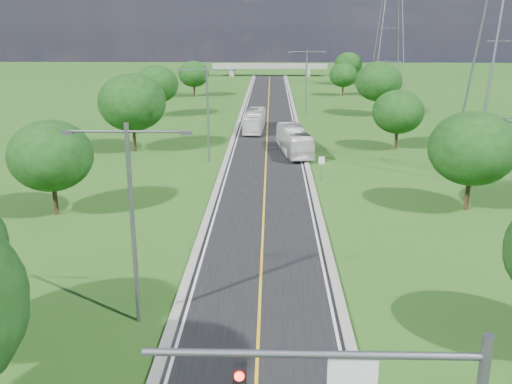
{
  "coord_description": "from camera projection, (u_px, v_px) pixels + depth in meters",
  "views": [
    {
      "loc": [
        0.54,
        -13.21,
        14.46
      ],
      "look_at": [
        -0.48,
        24.48,
        3.0
      ],
      "focal_mm": 40.0,
      "sensor_mm": 36.0,
      "label": 1
    }
  ],
  "objects": [
    {
      "name": "streetlight_far_right",
      "position": [
        306.0,
        76.0,
        89.58
      ],
      "size": [
        5.9,
        0.25,
        10.0
      ],
      "color": "slate",
      "rests_on": "ground"
    },
    {
      "name": "streetlight_mid_left",
      "position": [
        208.0,
        106.0,
        58.32
      ],
      "size": [
        5.9,
        0.25,
        10.0
      ],
      "color": "slate",
      "rests_on": "ground"
    },
    {
      "name": "road",
      "position": [
        267.0,
        126.0,
        79.97
      ],
      "size": [
        8.0,
        150.0,
        0.06
      ],
      "primitive_type": "cube",
      "color": "black",
      "rests_on": "ground"
    },
    {
      "name": "streetlight_near_left",
      "position": [
        132.0,
        208.0,
        26.76
      ],
      "size": [
        5.9,
        0.25,
        10.0
      ],
      "color": "slate",
      "rests_on": "ground"
    },
    {
      "name": "ground",
      "position": [
        267.0,
        135.0,
        74.24
      ],
      "size": [
        260.0,
        260.0,
        0.0
      ],
      "primitive_type": "plane",
      "color": "#245217",
      "rests_on": "ground"
    },
    {
      "name": "curb_right",
      "position": [
        298.0,
        126.0,
        79.84
      ],
      "size": [
        0.5,
        150.0,
        0.22
      ],
      "primitive_type": "cube",
      "color": "gray",
      "rests_on": "ground"
    },
    {
      "name": "bus_outbound",
      "position": [
        294.0,
        140.0,
        63.37
      ],
      "size": [
        3.93,
        10.82,
        2.95
      ],
      "primitive_type": "imported",
      "rotation": [
        0.0,
        0.0,
        3.28
      ],
      "color": "white",
      "rests_on": "road"
    },
    {
      "name": "tree_rf",
      "position": [
        348.0,
        64.0,
        129.81
      ],
      "size": [
        6.3,
        6.3,
        7.33
      ],
      "color": "black",
      "rests_on": "ground"
    },
    {
      "name": "overpass",
      "position": [
        270.0,
        67.0,
        150.06
      ],
      "size": [
        30.0,
        3.0,
        3.2
      ],
      "color": "gray",
      "rests_on": "ground"
    },
    {
      "name": "tree_rb",
      "position": [
        473.0,
        148.0,
        43.69
      ],
      "size": [
        6.72,
        6.72,
        7.82
      ],
      "color": "black",
      "rests_on": "ground"
    },
    {
      "name": "speed_limit_sign",
      "position": [
        321.0,
        164.0,
        52.59
      ],
      "size": [
        0.55,
        0.09,
        2.4
      ],
      "color": "slate",
      "rests_on": "ground"
    },
    {
      "name": "bus_inbound",
      "position": [
        255.0,
        121.0,
        76.33
      ],
      "size": [
        2.83,
        9.84,
        2.71
      ],
      "primitive_type": "imported",
      "rotation": [
        0.0,
        0.0,
        -0.06
      ],
      "color": "white",
      "rests_on": "road"
    },
    {
      "name": "tree_rd",
      "position": [
        379.0,
        82.0,
        87.57
      ],
      "size": [
        7.14,
        7.14,
        8.3
      ],
      "color": "black",
      "rests_on": "ground"
    },
    {
      "name": "tree_le",
      "position": [
        194.0,
        74.0,
        109.71
      ],
      "size": [
        5.88,
        5.88,
        6.84
      ],
      "color": "black",
      "rests_on": "ground"
    },
    {
      "name": "curb_left",
      "position": [
        237.0,
        126.0,
        80.06
      ],
      "size": [
        0.5,
        150.0,
        0.22
      ],
      "primitive_type": "cube",
      "color": "gray",
      "rests_on": "ground"
    },
    {
      "name": "tree_rc",
      "position": [
        398.0,
        112.0,
        64.94
      ],
      "size": [
        5.88,
        5.88,
        6.84
      ],
      "color": "black",
      "rests_on": "ground"
    },
    {
      "name": "power_tower_far",
      "position": [
        391.0,
        21.0,
        122.1
      ],
      "size": [
        9.0,
        6.4,
        28.0
      ],
      "color": "slate",
      "rests_on": "ground"
    },
    {
      "name": "tree_re",
      "position": [
        343.0,
        75.0,
        110.95
      ],
      "size": [
        5.46,
        5.46,
        6.35
      ],
      "color": "black",
      "rests_on": "ground"
    },
    {
      "name": "tree_ld",
      "position": [
        156.0,
        84.0,
        86.64
      ],
      "size": [
        6.72,
        6.72,
        7.82
      ],
      "color": "black",
      "rests_on": "ground"
    },
    {
      "name": "tree_lc",
      "position": [
        132.0,
        102.0,
        63.45
      ],
      "size": [
        7.56,
        7.56,
        8.79
      ],
      "color": "black",
      "rests_on": "ground"
    },
    {
      "name": "tree_lb",
      "position": [
        51.0,
        156.0,
        42.7
      ],
      "size": [
        6.3,
        6.3,
        7.33
      ],
      "color": "black",
      "rests_on": "ground"
    }
  ]
}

